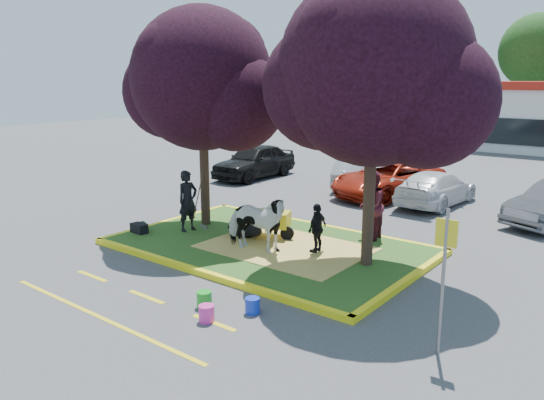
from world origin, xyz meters
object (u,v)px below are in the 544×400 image
Objects in this scene: bucket_blue at (252,305)px; calf at (243,229)px; wheelbarrow at (271,219)px; bucket_green at (204,299)px; cow at (255,223)px; car_silver at (352,173)px; car_black at (255,161)px; bucket_pink at (206,313)px; handler at (188,201)px; sign_post at (444,266)px.

calf is at bearing 133.17° from bucket_blue.
wheelbarrow is 4.83m from bucket_blue.
bucket_green is (1.71, -4.38, -0.49)m from wheelbarrow.
cow is 0.50× the size of car_silver.
car_black reaches higher than wheelbarrow.
car_black is (-9.04, 12.28, 0.63)m from bucket_pink.
car_black reaches higher than calf.
handler is at bearing 139.96° from bucket_pink.
bucket_pink is at bearing -79.06° from calf.
wheelbarrow reaches higher than bucket_pink.
calf is at bearing 42.05° from cow.
car_black reaches higher than bucket_blue.
handler is at bearing 67.04° from car_silver.
bucket_pink is 1.02× the size of bucket_blue.
handler reaches higher than car_silver.
sign_post reaches higher than wheelbarrow.
wheelbarrow is at bearing 114.60° from bucket_pink.
cow is 6.02m from sign_post.
bucket_green is 0.67m from bucket_pink.
car_black is 1.29× the size of car_silver.
cow is 11.46m from car_black.
sign_post reaches higher than bucket_green.
calf is at bearing -163.34° from wheelbarrow.
bucket_blue is (3.28, -3.50, -0.23)m from calf.
sign_post is 7.61× the size of bucket_green.
handler is at bearing -63.06° from car_black.
car_silver is at bearing 108.21° from bucket_pink.
bucket_pink is at bearing 86.33° from car_silver.
sign_post reaches higher than car_black.
handler is 2.56m from wheelbarrow.
calf is at bearing 123.12° from bucket_pink.
cow reaches higher than bucket_pink.
car_black is (-8.54, 11.84, 0.62)m from bucket_green.
calf is 0.30× the size of car_silver.
cow is 0.39× the size of car_black.
wheelbarrow is at bearing 123.72° from bucket_blue.
bucket_green is at bearing -171.05° from cow.
handler is 9.41m from car_silver.
cow is 0.94× the size of wheelbarrow.
bucket_blue is 13.26m from car_silver.
wheelbarrow is 6.04× the size of bucket_blue.
car_black reaches higher than car_silver.
wheelbarrow is at bearing 9.67° from cow.
bucket_green is 14.61m from car_black.
wheelbarrow reaches higher than calf.
bucket_green is at bearing -55.33° from car_black.
wheelbarrow is 8.63m from car_silver.
sign_post is 7.98× the size of bucket_blue.
cow is 1.51m from calf.
handler reaches higher than bucket_pink.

